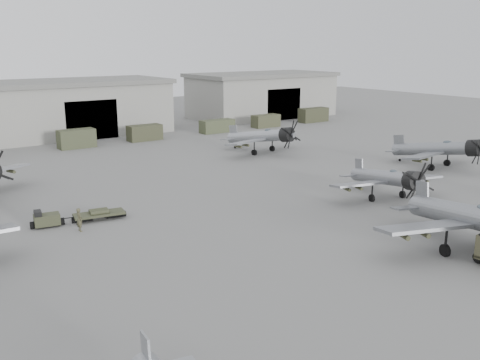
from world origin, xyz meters
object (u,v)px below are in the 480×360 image
(aircraft_near_1, at_px, (476,219))
(aircraft_mid_2, at_px, (389,179))
(aircraft_mid_3, at_px, (442,149))
(ground_crew, at_px, (79,220))
(tug_trailer, at_px, (67,217))
(aircraft_far_1, at_px, (264,136))

(aircraft_near_1, xyz_separation_m, aircraft_mid_2, (5.82, 12.11, -0.48))
(aircraft_mid_3, height_order, ground_crew, aircraft_mid_3)
(aircraft_mid_2, relative_size, ground_crew, 6.08)
(aircraft_near_1, relative_size, tug_trailer, 1.91)
(aircraft_near_1, relative_size, aircraft_mid_3, 1.09)
(aircraft_near_1, relative_size, ground_crew, 7.40)
(aircraft_far_1, bearing_deg, aircraft_mid_2, -112.48)
(aircraft_mid_2, height_order, ground_crew, aircraft_mid_2)
(aircraft_mid_2, distance_m, tug_trailer, 28.75)
(tug_trailer, bearing_deg, aircraft_far_1, 33.29)
(ground_crew, bearing_deg, aircraft_far_1, -65.21)
(aircraft_near_1, bearing_deg, aircraft_far_1, 94.40)
(aircraft_mid_3, relative_size, ground_crew, 6.78)
(aircraft_far_1, bearing_deg, ground_crew, -164.95)
(aircraft_mid_2, xyz_separation_m, aircraft_far_1, (4.30, 24.30, 0.21))
(aircraft_far_1, relative_size, ground_crew, 6.72)
(aircraft_mid_2, height_order, aircraft_far_1, aircraft_far_1)
(aircraft_mid_2, bearing_deg, aircraft_near_1, -100.81)
(aircraft_near_1, distance_m, tug_trailer, 30.90)
(aircraft_mid_2, height_order, aircraft_mid_3, aircraft_mid_3)
(aircraft_near_1, distance_m, aircraft_mid_2, 13.44)
(aircraft_far_1, bearing_deg, aircraft_near_1, -117.99)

